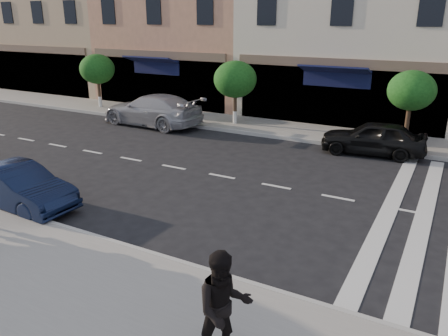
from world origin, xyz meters
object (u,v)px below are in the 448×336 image
at_px(car_near_mid, 18,187).
at_px(walker, 224,308).
at_px(car_far_left, 152,110).
at_px(car_far_mid, 373,138).

bearing_deg(car_near_mid, walker, -105.41).
bearing_deg(car_near_mid, car_far_left, 18.19).
xyz_separation_m(car_near_mid, car_far_mid, (7.85, 10.10, 0.06)).
bearing_deg(car_far_mid, car_far_left, -95.23).
distance_m(walker, car_far_mid, 12.64).
bearing_deg(walker, car_far_left, 87.48).
height_order(car_far_left, car_far_mid, car_far_left).
height_order(car_near_mid, car_far_mid, car_far_mid).
xyz_separation_m(walker, car_near_mid, (-8.03, 2.53, -0.45)).
relative_size(car_near_mid, car_far_mid, 0.94).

